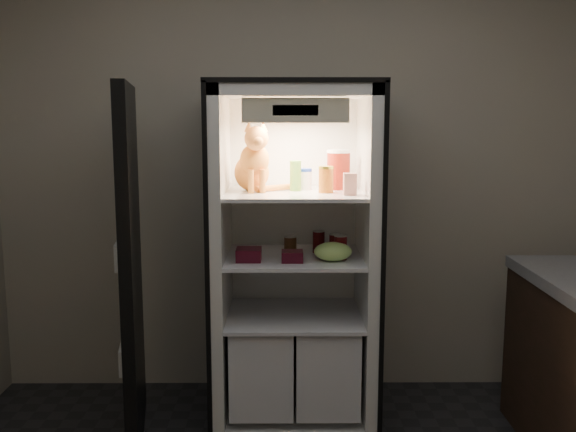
# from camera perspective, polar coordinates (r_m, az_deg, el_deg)

# --- Properties ---
(room_shell) EXTENTS (3.60, 3.60, 3.60)m
(room_shell) POSITION_cam_1_polar(r_m,az_deg,el_deg) (2.10, 1.17, 6.93)
(room_shell) COLOR white
(room_shell) RESTS_ON floor
(refrigerator) EXTENTS (0.90, 0.72, 1.88)m
(refrigerator) POSITION_cam_1_polar(r_m,az_deg,el_deg) (3.60, 0.54, -5.62)
(refrigerator) COLOR white
(refrigerator) RESTS_ON floor
(fridge_door) EXTENTS (0.21, 0.87, 1.85)m
(fridge_door) POSITION_cam_1_polar(r_m,az_deg,el_deg) (3.38, -13.79, -4.68)
(fridge_door) COLOR black
(fridge_door) RESTS_ON floor
(tabby_cat) EXTENTS (0.34, 0.37, 0.38)m
(tabby_cat) POSITION_cam_1_polar(r_m,az_deg,el_deg) (3.48, -3.09, 4.58)
(tabby_cat) COLOR orange
(tabby_cat) RESTS_ON refrigerator
(parmesan_shaker) EXTENTS (0.06, 0.06, 0.16)m
(parmesan_shaker) POSITION_cam_1_polar(r_m,az_deg,el_deg) (3.48, 0.67, 3.60)
(parmesan_shaker) COLOR #268E32
(parmesan_shaker) RESTS_ON refrigerator
(mayo_tub) EXTENTS (0.08, 0.08, 0.12)m
(mayo_tub) POSITION_cam_1_polar(r_m,az_deg,el_deg) (3.56, 1.47, 3.32)
(mayo_tub) COLOR white
(mayo_tub) RESTS_ON refrigerator
(salsa_jar) EXTENTS (0.08, 0.08, 0.14)m
(salsa_jar) POSITION_cam_1_polar(r_m,az_deg,el_deg) (3.40, 3.40, 3.27)
(salsa_jar) COLOR maroon
(salsa_jar) RESTS_ON refrigerator
(pepper_jar) EXTENTS (0.13, 0.13, 0.22)m
(pepper_jar) POSITION_cam_1_polar(r_m,az_deg,el_deg) (3.56, 4.51, 4.14)
(pepper_jar) COLOR #A42815
(pepper_jar) RESTS_ON refrigerator
(cream_carton) EXTENTS (0.07, 0.07, 0.11)m
(cream_carton) POSITION_cam_1_polar(r_m,az_deg,el_deg) (3.31, 5.53, 2.84)
(cream_carton) COLOR silver
(cream_carton) RESTS_ON refrigerator
(soda_can_a) EXTENTS (0.07, 0.07, 0.12)m
(soda_can_a) POSITION_cam_1_polar(r_m,az_deg,el_deg) (3.57, 2.74, -2.30)
(soda_can_a) COLOR black
(soda_can_a) RESTS_ON refrigerator
(soda_can_b) EXTENTS (0.07, 0.07, 0.12)m
(soda_can_b) POSITION_cam_1_polar(r_m,az_deg,el_deg) (3.48, 4.22, -2.60)
(soda_can_b) COLOR black
(soda_can_b) RESTS_ON refrigerator
(soda_can_c) EXTENTS (0.07, 0.07, 0.13)m
(soda_can_c) POSITION_cam_1_polar(r_m,az_deg,el_deg) (3.41, 4.69, -2.80)
(soda_can_c) COLOR black
(soda_can_c) RESTS_ON refrigerator
(condiment_jar) EXTENTS (0.07, 0.07, 0.10)m
(condiment_jar) POSITION_cam_1_polar(r_m,az_deg,el_deg) (3.57, 0.21, -2.48)
(condiment_jar) COLOR #502E17
(condiment_jar) RESTS_ON refrigerator
(grape_bag) EXTENTS (0.20, 0.15, 0.10)m
(grape_bag) POSITION_cam_1_polar(r_m,az_deg,el_deg) (3.37, 4.01, -3.17)
(grape_bag) COLOR #9BD061
(grape_bag) RESTS_ON refrigerator
(berry_box_left) EXTENTS (0.13, 0.13, 0.07)m
(berry_box_left) POSITION_cam_1_polar(r_m,az_deg,el_deg) (3.38, -3.50, -3.44)
(berry_box_left) COLOR #4B0C18
(berry_box_left) RESTS_ON refrigerator
(berry_box_right) EXTENTS (0.11, 0.11, 0.06)m
(berry_box_right) POSITION_cam_1_polar(r_m,az_deg,el_deg) (3.36, 0.38, -3.59)
(berry_box_right) COLOR #4B0C18
(berry_box_right) RESTS_ON refrigerator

